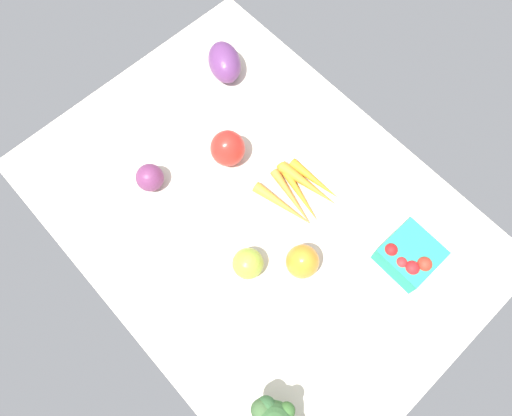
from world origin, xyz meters
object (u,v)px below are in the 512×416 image
(carrot_bunch, at_px, (300,191))
(eggplant, at_px, (225,62))
(red_onion_near_basket, at_px, (150,178))
(heirloom_tomato_green, at_px, (248,263))
(bell_pepper_red, at_px, (228,148))
(berry_basket, at_px, (410,256))
(bell_pepper_orange, at_px, (302,262))

(carrot_bunch, distance_m, eggplant, 0.39)
(red_onion_near_basket, relative_size, eggplant, 0.56)
(heirloom_tomato_green, height_order, eggplant, eggplant)
(heirloom_tomato_green, relative_size, bell_pepper_red, 0.73)
(heirloom_tomato_green, relative_size, carrot_bunch, 0.41)
(red_onion_near_basket, xyz_separation_m, bell_pepper_red, (-0.07, -0.18, 0.01))
(heirloom_tomato_green, bearing_deg, red_onion_near_basket, 5.34)
(heirloom_tomato_green, xyz_separation_m, eggplant, (0.42, -0.31, 0.01))
(berry_basket, bearing_deg, bell_pepper_red, 14.50)
(red_onion_near_basket, distance_m, eggplant, 0.36)
(eggplant, bearing_deg, bell_pepper_red, 166.84)
(carrot_bunch, distance_m, red_onion_near_basket, 0.35)
(eggplant, xyz_separation_m, bell_pepper_orange, (-0.50, 0.22, 0.00))
(carrot_bunch, height_order, bell_pepper_orange, bell_pepper_orange)
(heirloom_tomato_green, xyz_separation_m, red_onion_near_basket, (0.30, 0.03, -0.00))
(carrot_bunch, bearing_deg, bell_pepper_red, 17.71)
(berry_basket, xyz_separation_m, bell_pepper_orange, (0.15, 0.18, 0.01))
(carrot_bunch, height_order, berry_basket, berry_basket)
(red_onion_near_basket, bearing_deg, eggplant, -70.27)
(heirloom_tomato_green, height_order, bell_pepper_red, bell_pepper_red)
(bell_pepper_orange, distance_m, bell_pepper_red, 0.32)
(heirloom_tomato_green, xyz_separation_m, bell_pepper_orange, (-0.08, -0.09, 0.01))
(carrot_bunch, relative_size, berry_basket, 1.49)
(heirloom_tomato_green, bearing_deg, eggplant, -35.98)
(berry_basket, bearing_deg, carrot_bunch, 12.30)
(red_onion_near_basket, bearing_deg, heirloom_tomato_green, -174.66)
(berry_basket, distance_m, bell_pepper_orange, 0.23)
(heirloom_tomato_green, bearing_deg, carrot_bunch, -76.75)
(heirloom_tomato_green, bearing_deg, bell_pepper_red, -32.69)
(carrot_bunch, distance_m, berry_basket, 0.28)
(carrot_bunch, bearing_deg, red_onion_near_basket, 42.85)
(heirloom_tomato_green, distance_m, bell_pepper_red, 0.28)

